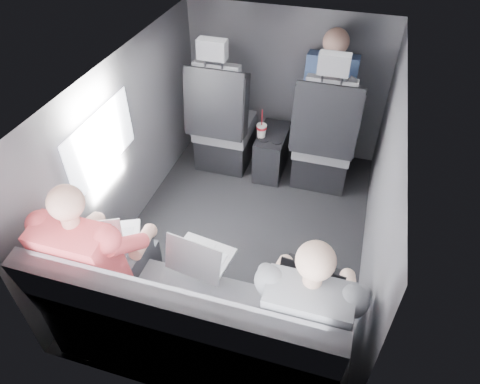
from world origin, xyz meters
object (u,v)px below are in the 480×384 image
(center_console, at_px, (272,152))
(soda_cup, at_px, (261,130))
(passenger_front_right, at_px, (329,92))
(laptop_black, at_px, (311,280))
(passenger_rear_left, at_px, (100,257))
(front_seat_right, at_px, (324,144))
(rear_bench, at_px, (192,329))
(front_seat_left, at_px, (223,128))
(laptop_silver, at_px, (199,256))
(passenger_rear_right, at_px, (308,310))
(laptop_white, at_px, (103,239))

(center_console, relative_size, soda_cup, 1.78)
(passenger_front_right, bearing_deg, soda_cup, -148.33)
(laptop_black, bearing_deg, passenger_rear_left, -171.48)
(front_seat_right, height_order, rear_bench, front_seat_right)
(passenger_rear_left, xyz_separation_m, passenger_front_right, (0.97, 2.06, 0.13))
(front_seat_left, relative_size, laptop_silver, 3.54)
(soda_cup, relative_size, laptop_black, 0.76)
(front_seat_right, distance_m, laptop_silver, 1.73)
(soda_cup, height_order, laptop_black, laptop_black)
(laptop_black, xyz_separation_m, passenger_rear_right, (0.02, -0.17, -0.02))
(front_seat_right, height_order, passenger_rear_left, front_seat_right)
(front_seat_left, xyz_separation_m, passenger_front_right, (0.86, 0.26, 0.36))
(soda_cup, relative_size, passenger_rear_left, 0.22)
(passenger_rear_right, bearing_deg, soda_cup, 111.29)
(laptop_black, bearing_deg, passenger_rear_right, -84.96)
(soda_cup, distance_m, passenger_rear_right, 1.89)
(soda_cup, bearing_deg, laptop_black, -67.11)
(laptop_silver, height_order, passenger_front_right, passenger_front_right)
(front_seat_right, xyz_separation_m, passenger_front_right, (-0.04, 0.26, 0.36))
(passenger_rear_right, bearing_deg, laptop_black, 95.04)
(laptop_silver, bearing_deg, laptop_black, 1.08)
(center_console, distance_m, passenger_rear_left, 1.98)
(laptop_silver, bearing_deg, front_seat_right, 73.64)
(center_console, xyz_separation_m, soda_cup, (-0.08, -0.09, 0.27))
(center_console, relative_size, laptop_silver, 1.34)
(soda_cup, xyz_separation_m, laptop_silver, (0.05, -1.60, 0.16))
(passenger_front_right, bearing_deg, passenger_rear_right, -84.70)
(laptop_silver, bearing_deg, rear_bench, -82.61)
(soda_cup, bearing_deg, center_console, 46.21)
(laptop_white, bearing_deg, passenger_front_right, 62.30)
(front_seat_right, xyz_separation_m, soda_cup, (-0.53, -0.05, 0.07))
(center_console, height_order, passenger_rear_left, passenger_rear_left)
(front_seat_right, distance_m, passenger_rear_right, 1.83)
(passenger_rear_right, bearing_deg, center_console, 108.08)
(center_console, bearing_deg, soda_cup, -133.79)
(center_console, distance_m, rear_bench, 1.94)
(passenger_rear_left, relative_size, passenger_rear_right, 1.02)
(front_seat_right, distance_m, laptop_white, 2.01)
(rear_bench, bearing_deg, laptop_white, 160.51)
(front_seat_right, height_order, soda_cup, front_seat_right)
(laptop_white, xyz_separation_m, laptop_black, (1.20, 0.05, -0.00))
(laptop_silver, bearing_deg, center_console, 88.87)
(front_seat_left, height_order, passenger_rear_right, front_seat_left)
(front_seat_left, xyz_separation_m, laptop_white, (-0.16, -1.69, 0.24))
(front_seat_right, height_order, laptop_white, front_seat_right)
(center_console, relative_size, passenger_front_right, 0.56)
(rear_bench, distance_m, passenger_rear_left, 0.65)
(front_seat_right, distance_m, passenger_rear_left, 2.08)
(center_console, distance_m, laptop_black, 1.83)
(laptop_black, distance_m, passenger_rear_right, 0.17)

